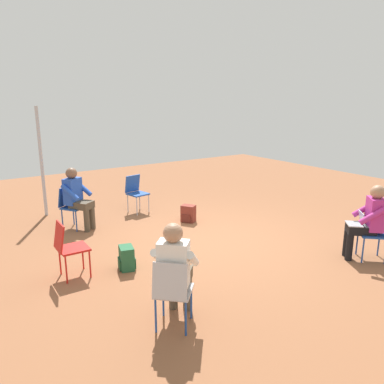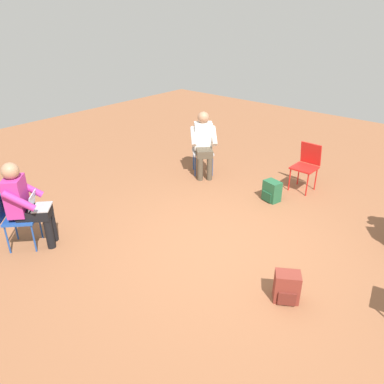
{
  "view_description": "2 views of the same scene",
  "coord_description": "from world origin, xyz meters",
  "px_view_note": "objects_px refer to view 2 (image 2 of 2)",
  "views": [
    {
      "loc": [
        5.17,
        -3.87,
        2.54
      ],
      "look_at": [
        -0.4,
        -0.09,
        0.86
      ],
      "focal_mm": 35.0,
      "sensor_mm": 36.0,
      "label": 1
    },
    {
      "loc": [
        -2.48,
        3.51,
        2.99
      ],
      "look_at": [
        0.33,
        0.25,
        0.86
      ],
      "focal_mm": 35.0,
      "sensor_mm": 36.0,
      "label": 2
    }
  ],
  "objects_px": {
    "chair_south": "(307,163)",
    "backpack_by_empty_chair": "(272,192)",
    "chair_northeast": "(15,215)",
    "person_in_white": "(204,141)",
    "backpack_near_laptop_user": "(287,288)",
    "chair_southeast": "(203,148)",
    "person_with_laptop": "(25,201)"
  },
  "relations": [
    {
      "from": "chair_south",
      "to": "backpack_by_empty_chair",
      "type": "relative_size",
      "value": 2.36
    },
    {
      "from": "chair_northeast",
      "to": "backpack_by_empty_chair",
      "type": "relative_size",
      "value": 2.36
    },
    {
      "from": "person_in_white",
      "to": "backpack_near_laptop_user",
      "type": "xyz_separation_m",
      "value": [
        -2.97,
        2.15,
        -0.54
      ]
    },
    {
      "from": "chair_south",
      "to": "chair_northeast",
      "type": "bearing_deg",
      "value": 64.36
    },
    {
      "from": "backpack_near_laptop_user",
      "to": "chair_south",
      "type": "bearing_deg",
      "value": -67.9
    },
    {
      "from": "chair_southeast",
      "to": "chair_south",
      "type": "distance_m",
      "value": 2.01
    },
    {
      "from": "chair_south",
      "to": "person_with_laptop",
      "type": "height_order",
      "value": "person_with_laptop"
    },
    {
      "from": "backpack_by_empty_chair",
      "to": "person_with_laptop",
      "type": "bearing_deg",
      "value": 61.35
    },
    {
      "from": "person_with_laptop",
      "to": "backpack_by_empty_chair",
      "type": "distance_m",
      "value": 3.86
    },
    {
      "from": "chair_southeast",
      "to": "person_with_laptop",
      "type": "distance_m",
      "value": 3.59
    },
    {
      "from": "backpack_by_empty_chair",
      "to": "chair_southeast",
      "type": "bearing_deg",
      "value": -7.43
    },
    {
      "from": "chair_south",
      "to": "backpack_near_laptop_user",
      "type": "relative_size",
      "value": 2.36
    },
    {
      "from": "person_in_white",
      "to": "backpack_near_laptop_user",
      "type": "relative_size",
      "value": 3.44
    },
    {
      "from": "person_in_white",
      "to": "backpack_near_laptop_user",
      "type": "height_order",
      "value": "person_in_white"
    },
    {
      "from": "chair_northeast",
      "to": "backpack_by_empty_chair",
      "type": "bearing_deg",
      "value": 103.72
    },
    {
      "from": "chair_south",
      "to": "backpack_near_laptop_user",
      "type": "xyz_separation_m",
      "value": [
        -1.16,
        2.85,
        -0.34
      ]
    },
    {
      "from": "person_in_white",
      "to": "backpack_by_empty_chair",
      "type": "relative_size",
      "value": 3.44
    },
    {
      "from": "backpack_by_empty_chair",
      "to": "backpack_near_laptop_user",
      "type": "bearing_deg",
      "value": 123.71
    },
    {
      "from": "person_in_white",
      "to": "backpack_by_empty_chair",
      "type": "height_order",
      "value": "person_in_white"
    },
    {
      "from": "person_with_laptop",
      "to": "person_in_white",
      "type": "relative_size",
      "value": 1.0
    },
    {
      "from": "chair_southeast",
      "to": "person_with_laptop",
      "type": "relative_size",
      "value": 0.69
    },
    {
      "from": "chair_southeast",
      "to": "person_with_laptop",
      "type": "height_order",
      "value": "person_with_laptop"
    },
    {
      "from": "person_with_laptop",
      "to": "person_in_white",
      "type": "distance_m",
      "value": 3.47
    },
    {
      "from": "person_with_laptop",
      "to": "chair_southeast",
      "type": "bearing_deg",
      "value": 131.15
    },
    {
      "from": "backpack_near_laptop_user",
      "to": "backpack_by_empty_chair",
      "type": "height_order",
      "value": "same"
    },
    {
      "from": "chair_northeast",
      "to": "person_with_laptop",
      "type": "relative_size",
      "value": 0.69
    },
    {
      "from": "person_with_laptop",
      "to": "chair_northeast",
      "type": "bearing_deg",
      "value": -90.0
    },
    {
      "from": "chair_northeast",
      "to": "backpack_near_laptop_user",
      "type": "xyz_separation_m",
      "value": [
        -3.32,
        -1.44,
        -0.34
      ]
    },
    {
      "from": "chair_southeast",
      "to": "chair_south",
      "type": "height_order",
      "value": "same"
    },
    {
      "from": "chair_southeast",
      "to": "chair_south",
      "type": "relative_size",
      "value": 1.0
    },
    {
      "from": "chair_south",
      "to": "backpack_by_empty_chair",
      "type": "xyz_separation_m",
      "value": [
        0.21,
        0.8,
        -0.34
      ]
    },
    {
      "from": "chair_northeast",
      "to": "person_in_white",
      "type": "bearing_deg",
      "value": 127.41
    }
  ]
}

